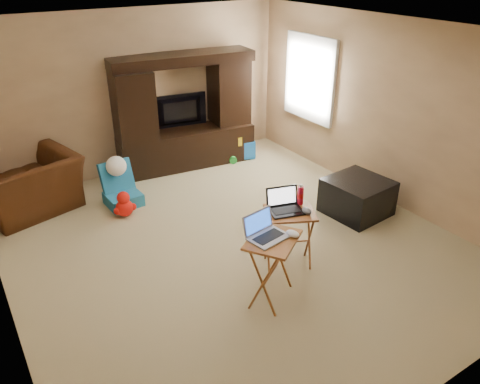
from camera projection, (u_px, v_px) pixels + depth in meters
floor at (231, 243)px, 5.76m from camera, size 5.50×5.50×0.00m
ceiling at (229, 32)px, 4.62m from camera, size 5.50×5.50×0.00m
wall_back at (137, 93)px, 7.24m from camera, size 5.00×0.00×5.00m
wall_front at (446, 278)px, 3.14m from camera, size 5.00×0.00×5.00m
wall_right at (385, 112)px, 6.40m from camera, size 0.00×5.50×5.50m
window_pane at (310, 78)px, 7.48m from camera, size 0.00×1.20×1.20m
window_frame at (310, 78)px, 7.47m from camera, size 0.06×1.14×1.34m
entertainment_center at (185, 112)px, 7.48m from camera, size 2.29×0.83×1.83m
television at (180, 112)px, 7.61m from camera, size 0.94×0.27×0.54m
recliner at (29, 185)px, 6.32m from camera, size 1.45×1.34×0.79m
child_rocker at (122, 185)px, 6.51m from camera, size 0.49×0.55×0.61m
plush_toy at (124, 204)px, 6.29m from camera, size 0.33×0.27×0.36m
push_toy at (237, 146)px, 8.05m from camera, size 0.71×0.61×0.45m
ottoman at (357, 197)px, 6.34m from camera, size 0.82×0.82×0.49m
tray_table_left at (272, 269)px, 4.70m from camera, size 0.71×0.68×0.72m
tray_table_right at (289, 238)px, 5.23m from camera, size 0.66×0.62×0.69m
laptop_left at (269, 228)px, 4.49m from camera, size 0.42×0.36×0.24m
laptop_right at (287, 202)px, 5.01m from camera, size 0.43×0.38×0.24m
mouse_left at (293, 234)px, 4.57m from camera, size 0.13×0.17×0.06m
mouse_right at (307, 211)px, 5.03m from camera, size 0.11×0.15×0.06m
water_bottle at (300, 195)px, 5.18m from camera, size 0.07×0.07×0.21m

